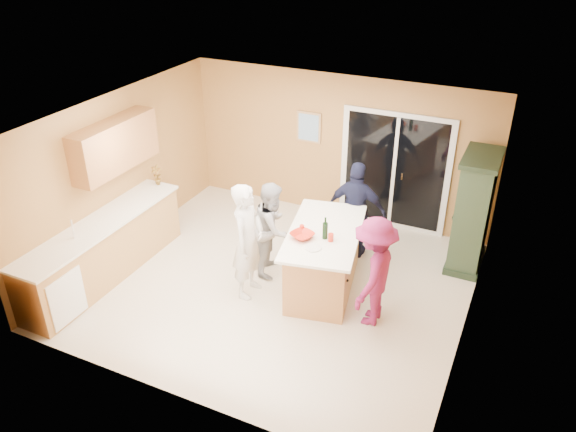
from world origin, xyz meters
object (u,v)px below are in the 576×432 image
at_px(green_hutch, 473,213).
at_px(woman_navy, 356,210).
at_px(kitchen_island, 323,261).
at_px(woman_white, 248,241).
at_px(woman_magenta, 374,272).
at_px(woman_grey, 273,228).

distance_m(green_hutch, woman_navy, 1.77).
xyz_separation_m(kitchen_island, woman_white, (-0.93, -0.57, 0.42)).
bearing_deg(kitchen_island, woman_magenta, -37.68).
height_order(kitchen_island, woman_grey, woman_grey).
xyz_separation_m(kitchen_island, woman_grey, (-0.88, 0.11, 0.29)).
relative_size(kitchen_island, woman_grey, 1.35).
distance_m(woman_white, woman_grey, 0.70).
relative_size(woman_navy, woman_magenta, 1.03).
distance_m(woman_white, woman_magenta, 1.81).
xyz_separation_m(woman_white, woman_magenta, (1.81, 0.14, -0.09)).
distance_m(kitchen_island, woman_magenta, 1.03).
height_order(green_hutch, woman_magenta, green_hutch).
bearing_deg(kitchen_island, woman_white, -159.87).
relative_size(kitchen_island, green_hutch, 1.07).
bearing_deg(woman_white, green_hutch, -55.16).
bearing_deg(woman_navy, green_hutch, -166.81).
xyz_separation_m(woman_white, woman_grey, (0.06, 0.69, -0.13)).
height_order(woman_white, woman_grey, woman_white).
height_order(woman_grey, woman_navy, woman_navy).
bearing_deg(woman_magenta, green_hutch, 155.99).
relative_size(kitchen_island, woman_navy, 1.24).
xyz_separation_m(kitchen_island, green_hutch, (1.82, 1.56, 0.45)).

